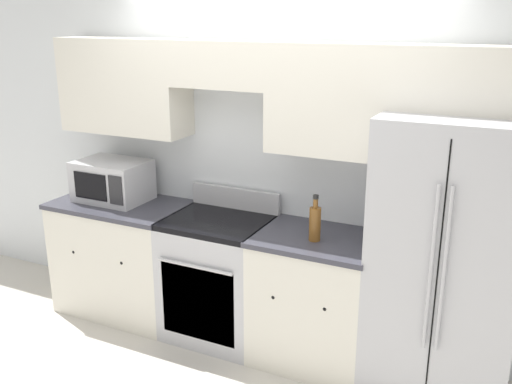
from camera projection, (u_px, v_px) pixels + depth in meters
name	position (u px, v px, depth m)	size (l,w,h in m)	color
ground_plane	(237.00, 364.00, 4.00)	(12.00, 12.00, 0.00)	beige
wall_back	(275.00, 139.00, 4.05)	(8.00, 0.39, 2.60)	silver
lower_cabinets_left	(124.00, 257.00, 4.62)	(1.06, 0.64, 0.93)	silver
lower_cabinets_right	(315.00, 299.00, 3.94)	(0.81, 0.64, 0.93)	silver
oven_range	(219.00, 277.00, 4.25)	(0.73, 0.65, 1.09)	#B7B7BC
refrigerator	(446.00, 260.00, 3.51)	(0.87, 0.76, 1.80)	#B7B7BC
microwave	(113.00, 181.00, 4.51)	(0.55, 0.40, 0.32)	#B7B7BC
bottle	(315.00, 223.00, 3.70)	(0.08, 0.08, 0.31)	brown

